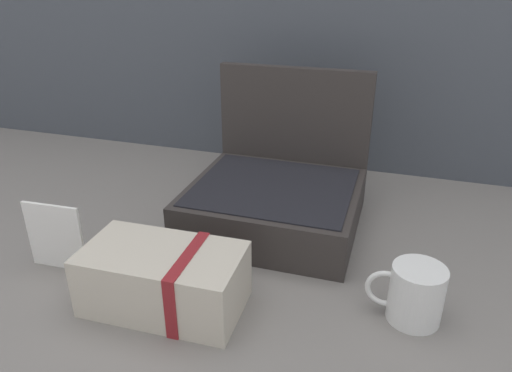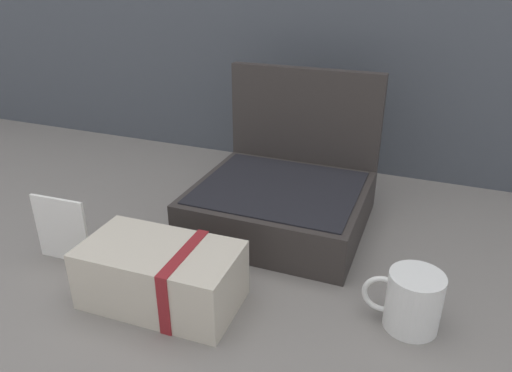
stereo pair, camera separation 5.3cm
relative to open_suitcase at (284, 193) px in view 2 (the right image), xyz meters
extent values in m
plane|color=slate|center=(0.03, -0.19, -0.07)|extent=(6.00, 6.00, 0.00)
cube|color=#332D2B|center=(0.00, -0.03, -0.02)|extent=(0.36, 0.32, 0.10)
cube|color=black|center=(0.00, -0.03, 0.03)|extent=(0.33, 0.29, 0.00)
cube|color=#332D2B|center=(0.00, 0.14, 0.09)|extent=(0.36, 0.02, 0.32)
cube|color=beige|center=(-0.10, -0.35, -0.02)|extent=(0.27, 0.15, 0.11)
cube|color=maroon|center=(-0.06, -0.35, -0.02)|extent=(0.02, 0.15, 0.11)
cylinder|color=white|center=(0.30, -0.26, -0.02)|extent=(0.09, 0.09, 0.10)
torus|color=white|center=(0.26, -0.26, -0.02)|extent=(0.07, 0.01, 0.07)
cube|color=white|center=(-0.35, -0.31, 0.00)|extent=(0.12, 0.01, 0.14)
camera|label=1|loc=(0.24, -0.93, 0.46)|focal=33.41mm
camera|label=2|loc=(0.29, -0.91, 0.46)|focal=33.41mm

